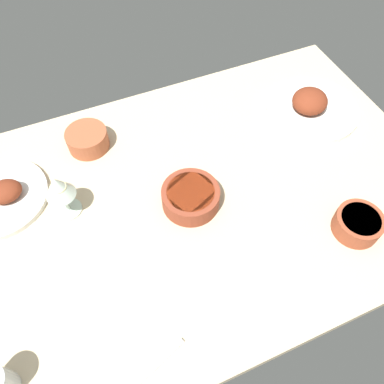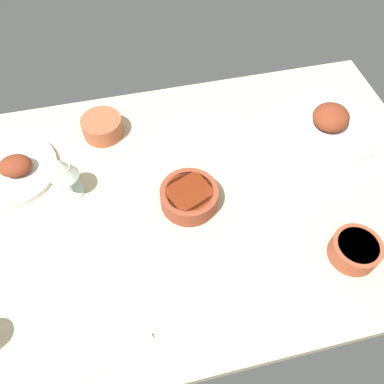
% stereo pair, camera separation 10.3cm
% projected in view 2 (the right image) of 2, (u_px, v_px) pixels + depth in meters
% --- Properties ---
extents(dining_table, '(1.40, 0.90, 0.04)m').
position_uv_depth(dining_table, '(192.00, 200.00, 1.06)').
color(dining_table, '#C6B28E').
rests_on(dining_table, ground).
extents(plate_center_main, '(0.30, 0.30, 0.08)m').
position_uv_depth(plate_center_main, '(332.00, 122.00, 1.17)').
color(plate_center_main, silver).
rests_on(plate_center_main, dining_table).
extents(plate_far_side, '(0.27, 0.27, 0.06)m').
position_uv_depth(plate_far_side, '(11.00, 169.00, 1.08)').
color(plate_far_side, silver).
rests_on(plate_far_side, dining_table).
extents(bowl_onions, '(0.12, 0.12, 0.05)m').
position_uv_depth(bowl_onions, '(355.00, 249.00, 0.92)').
color(bowl_onions, brown).
rests_on(bowl_onions, dining_table).
extents(bowl_sauce, '(0.16, 0.16, 0.06)m').
position_uv_depth(bowl_sauce, '(189.00, 196.00, 1.01)').
color(bowl_sauce, brown).
rests_on(bowl_sauce, dining_table).
extents(bowl_cream, '(0.12, 0.12, 0.06)m').
position_uv_depth(bowl_cream, '(102.00, 126.00, 1.15)').
color(bowl_cream, '#A35133').
rests_on(bowl_cream, dining_table).
extents(wine_glass, '(0.08, 0.08, 0.14)m').
position_uv_depth(wine_glass, '(62.00, 170.00, 0.97)').
color(wine_glass, silver).
rests_on(wine_glass, dining_table).
extents(fork_loose, '(0.17, 0.07, 0.01)m').
position_uv_depth(fork_loose, '(117.00, 359.00, 0.81)').
color(fork_loose, silver).
rests_on(fork_loose, dining_table).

